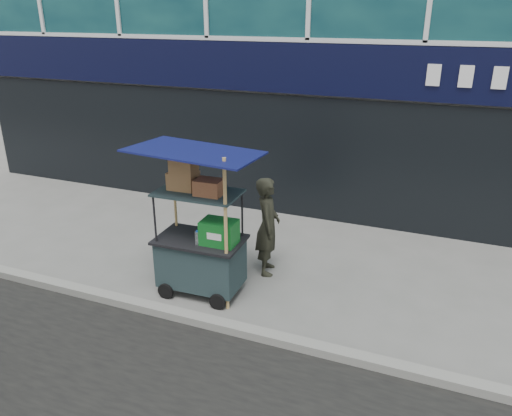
% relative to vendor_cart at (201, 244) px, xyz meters
% --- Properties ---
extents(ground, '(80.00, 80.00, 0.00)m').
position_rel_vendor_cart_xyz_m(ground, '(0.50, -0.55, -0.79)').
color(ground, '#63635F').
rests_on(ground, ground).
extents(curb, '(80.00, 0.18, 0.12)m').
position_rel_vendor_cart_xyz_m(curb, '(0.50, -0.75, -0.73)').
color(curb, gray).
rests_on(curb, ground).
extents(vendor_cart, '(1.70, 1.22, 2.24)m').
position_rel_vendor_cart_xyz_m(vendor_cart, '(0.00, 0.00, 0.00)').
color(vendor_cart, '#1A2C2C').
rests_on(vendor_cart, ground).
extents(vendor_man, '(0.53, 0.66, 1.58)m').
position_rel_vendor_cart_xyz_m(vendor_man, '(0.67, 0.94, 0.00)').
color(vendor_man, black).
rests_on(vendor_man, ground).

